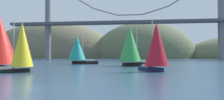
# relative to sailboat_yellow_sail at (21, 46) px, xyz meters

# --- Properties ---
(ground_plane) EXTENTS (360.00, 360.00, 0.00)m
(ground_plane) POSITION_rel_sailboat_yellow_sail_xyz_m (9.44, -15.75, -3.92)
(ground_plane) COLOR #2D4760
(headland_left) EXTENTS (87.02, 44.00, 46.78)m
(headland_left) POSITION_rel_sailboat_yellow_sail_xyz_m (-45.56, 119.25, -3.92)
(headland_left) COLOR #6B664C
(headland_left) RESTS_ON ground_plane
(headland_center) EXTENTS (63.57, 44.00, 44.25)m
(headland_center) POSITION_rel_sailboat_yellow_sail_xyz_m (14.44, 119.25, -3.92)
(headland_center) COLOR #5B6647
(headland_center) RESTS_ON ground_plane
(suspension_bridge) EXTENTS (114.71, 6.00, 40.73)m
(suspension_bridge) POSITION_rel_sailboat_yellow_sail_xyz_m (9.44, 79.25, 14.65)
(suspension_bridge) COLOR slate
(suspension_bridge) RESTS_ON ground_plane
(sailboat_yellow_sail) EXTENTS (5.92, 6.07, 7.81)m
(sailboat_yellow_sail) POSITION_rel_sailboat_yellow_sail_xyz_m (0.00, 0.00, 0.00)
(sailboat_yellow_sail) COLOR black
(sailboat_yellow_sail) RESTS_ON ground_plane
(sailboat_teal_sail) EXTENTS (8.70, 5.70, 8.67)m
(sailboat_teal_sail) POSITION_rel_sailboat_yellow_sail_xyz_m (-0.43, 30.39, 0.07)
(sailboat_teal_sail) COLOR black
(sailboat_teal_sail) RESTS_ON ground_plane
(sailboat_crimson_sail) EXTENTS (5.57, 7.00, 8.11)m
(sailboat_crimson_sail) POSITION_rel_sailboat_yellow_sail_xyz_m (19.94, 4.57, 0.11)
(sailboat_crimson_sail) COLOR #191E4C
(sailboat_crimson_sail) RESTS_ON ground_plane
(sailboat_green_sail) EXTENTS (9.41, 8.02, 9.64)m
(sailboat_green_sail) POSITION_rel_sailboat_yellow_sail_xyz_m (14.63, 21.03, 0.71)
(sailboat_green_sail) COLOR black
(sailboat_green_sail) RESTS_ON ground_plane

